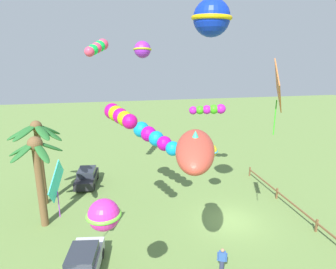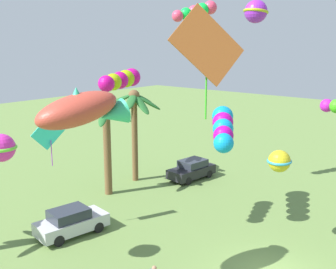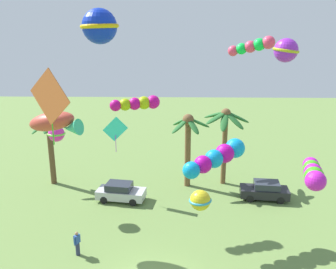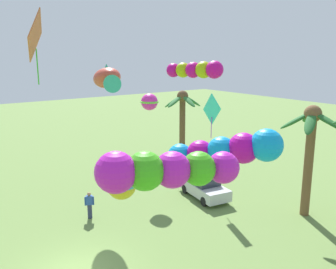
{
  "view_description": "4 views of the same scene",
  "coord_description": "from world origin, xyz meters",
  "px_view_note": "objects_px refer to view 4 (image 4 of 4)",
  "views": [
    {
      "loc": [
        -17.38,
        8.36,
        11.76
      ],
      "look_at": [
        -1.07,
        5.03,
        7.18
      ],
      "focal_mm": 30.71,
      "sensor_mm": 36.0,
      "label": 1
    },
    {
      "loc": [
        -15.9,
        -7.33,
        10.44
      ],
      "look_at": [
        -0.71,
        5.44,
        5.94
      ],
      "focal_mm": 43.82,
      "sensor_mm": 36.0,
      "label": 2
    },
    {
      "loc": [
        1.28,
        -16.13,
        13.16
      ],
      "look_at": [
        0.71,
        5.57,
        7.0
      ],
      "focal_mm": 37.75,
      "sensor_mm": 36.0,
      "label": 3
    },
    {
      "loc": [
        13.95,
        -5.06,
        9.47
      ],
      "look_at": [
        0.69,
        4.44,
        5.8
      ],
      "focal_mm": 38.91,
      "sensor_mm": 36.0,
      "label": 4
    }
  ],
  "objects_px": {
    "kite_tube_8": "(227,150)",
    "kite_diamond_7": "(212,110)",
    "palm_tree_0": "(182,112)",
    "kite_tube_5": "(165,170)",
    "palm_tree_2": "(311,138)",
    "kite_tube_4": "(196,70)",
    "kite_diamond_3": "(35,36)",
    "kite_ball_10": "(122,185)",
    "kite_ball_6": "(149,102)",
    "kite_fish_0": "(107,79)",
    "spectator_0": "(90,205)",
    "parked_car_0": "(204,186)"
  },
  "relations": [
    {
      "from": "kite_tube_8",
      "to": "kite_diamond_7",
      "type": "bearing_deg",
      "value": 141.32
    },
    {
      "from": "palm_tree_0",
      "to": "kite_tube_5",
      "type": "distance_m",
      "value": 22.77
    },
    {
      "from": "palm_tree_2",
      "to": "kite_diamond_7",
      "type": "xyz_separation_m",
      "value": [
        -5.93,
        -2.27,
        1.06
      ]
    },
    {
      "from": "kite_tube_4",
      "to": "kite_tube_5",
      "type": "xyz_separation_m",
      "value": [
        9.16,
        -8.5,
        -1.63
      ]
    },
    {
      "from": "kite_diamond_3",
      "to": "kite_tube_5",
      "type": "xyz_separation_m",
      "value": [
        12.45,
        -1.0,
        -3.35
      ]
    },
    {
      "from": "kite_tube_5",
      "to": "kite_ball_10",
      "type": "distance_m",
      "value": 5.81
    },
    {
      "from": "kite_tube_8",
      "to": "kite_ball_10",
      "type": "relative_size",
      "value": 3.31
    },
    {
      "from": "kite_ball_6",
      "to": "kite_tube_8",
      "type": "relative_size",
      "value": 0.38
    },
    {
      "from": "kite_ball_10",
      "to": "kite_ball_6",
      "type": "bearing_deg",
      "value": 142.53
    },
    {
      "from": "kite_fish_0",
      "to": "kite_tube_4",
      "type": "xyz_separation_m",
      "value": [
        4.82,
        2.94,
        0.63
      ]
    },
    {
      "from": "kite_ball_6",
      "to": "kite_tube_8",
      "type": "distance_m",
      "value": 12.07
    },
    {
      "from": "kite_ball_10",
      "to": "palm_tree_0",
      "type": "bearing_deg",
      "value": 134.82
    },
    {
      "from": "palm_tree_0",
      "to": "kite_tube_5",
      "type": "xyz_separation_m",
      "value": [
        17.64,
        -14.21,
        2.36
      ]
    },
    {
      "from": "spectator_0",
      "to": "palm_tree_2",
      "type": "bearing_deg",
      "value": 56.53
    },
    {
      "from": "kite_diamond_3",
      "to": "kite_tube_5",
      "type": "distance_m",
      "value": 12.93
    },
    {
      "from": "kite_diamond_3",
      "to": "palm_tree_2",
      "type": "bearing_deg",
      "value": 61.58
    },
    {
      "from": "palm_tree_2",
      "to": "kite_diamond_3",
      "type": "distance_m",
      "value": 15.81
    },
    {
      "from": "kite_diamond_3",
      "to": "kite_diamond_7",
      "type": "distance_m",
      "value": 11.7
    },
    {
      "from": "kite_fish_0",
      "to": "spectator_0",
      "type": "bearing_deg",
      "value": -55.21
    },
    {
      "from": "kite_diamond_7",
      "to": "kite_ball_10",
      "type": "relative_size",
      "value": 2.43
    },
    {
      "from": "kite_diamond_3",
      "to": "kite_tube_8",
      "type": "bearing_deg",
      "value": 28.81
    },
    {
      "from": "spectator_0",
      "to": "kite_tube_4",
      "type": "bearing_deg",
      "value": 57.29
    },
    {
      "from": "kite_tube_4",
      "to": "palm_tree_2",
      "type": "bearing_deg",
      "value": 55.83
    },
    {
      "from": "palm_tree_0",
      "to": "kite_diamond_7",
      "type": "distance_m",
      "value": 6.87
    },
    {
      "from": "kite_diamond_3",
      "to": "spectator_0",
      "type": "bearing_deg",
      "value": 90.05
    },
    {
      "from": "parked_car_0",
      "to": "kite_tube_8",
      "type": "distance_m",
      "value": 10.06
    },
    {
      "from": "kite_tube_4",
      "to": "spectator_0",
      "type": "bearing_deg",
      "value": -122.71
    },
    {
      "from": "kite_fish_0",
      "to": "kite_ball_6",
      "type": "relative_size",
      "value": 2.52
    },
    {
      "from": "palm_tree_2",
      "to": "kite_diamond_7",
      "type": "distance_m",
      "value": 6.44
    },
    {
      "from": "kite_tube_4",
      "to": "kite_fish_0",
      "type": "bearing_deg",
      "value": -148.63
    },
    {
      "from": "kite_ball_6",
      "to": "kite_tube_8",
      "type": "xyz_separation_m",
      "value": [
        11.48,
        -3.68,
        -0.44
      ]
    },
    {
      "from": "kite_diamond_3",
      "to": "kite_tube_8",
      "type": "xyz_separation_m",
      "value": [
        8.62,
        4.74,
        -4.64
      ]
    },
    {
      "from": "palm_tree_2",
      "to": "kite_tube_8",
      "type": "height_order",
      "value": "kite_tube_8"
    },
    {
      "from": "spectator_0",
      "to": "kite_ball_6",
      "type": "relative_size",
      "value": 1.0
    },
    {
      "from": "parked_car_0",
      "to": "kite_ball_10",
      "type": "height_order",
      "value": "kite_ball_10"
    },
    {
      "from": "palm_tree_0",
      "to": "kite_ball_6",
      "type": "distance_m",
      "value": 5.53
    },
    {
      "from": "kite_fish_0",
      "to": "kite_ball_6",
      "type": "height_order",
      "value": "kite_fish_0"
    },
    {
      "from": "kite_tube_4",
      "to": "kite_ball_10",
      "type": "height_order",
      "value": "kite_tube_4"
    },
    {
      "from": "kite_tube_4",
      "to": "kite_tube_8",
      "type": "height_order",
      "value": "kite_tube_4"
    },
    {
      "from": "kite_tube_4",
      "to": "kite_ball_6",
      "type": "distance_m",
      "value": 6.7
    },
    {
      "from": "palm_tree_2",
      "to": "kite_ball_6",
      "type": "bearing_deg",
      "value": -155.09
    },
    {
      "from": "palm_tree_0",
      "to": "spectator_0",
      "type": "distance_m",
      "value": 12.59
    },
    {
      "from": "palm_tree_0",
      "to": "kite_ball_6",
      "type": "height_order",
      "value": "kite_ball_6"
    },
    {
      "from": "spectator_0",
      "to": "kite_tube_8",
      "type": "height_order",
      "value": "kite_tube_8"
    },
    {
      "from": "kite_tube_4",
      "to": "kite_ball_6",
      "type": "bearing_deg",
      "value": 171.44
    },
    {
      "from": "parked_car_0",
      "to": "kite_ball_10",
      "type": "bearing_deg",
      "value": -57.81
    },
    {
      "from": "palm_tree_2",
      "to": "kite_ball_6",
      "type": "distance_m",
      "value": 11.01
    },
    {
      "from": "kite_fish_0",
      "to": "kite_ball_6",
      "type": "bearing_deg",
      "value": 109.0
    },
    {
      "from": "spectator_0",
      "to": "kite_diamond_7",
      "type": "xyz_separation_m",
      "value": [
        1.12,
        8.39,
        4.99
      ]
    },
    {
      "from": "parked_car_0",
      "to": "kite_ball_10",
      "type": "xyz_separation_m",
      "value": [
        5.84,
        -9.28,
        3.93
      ]
    }
  ]
}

